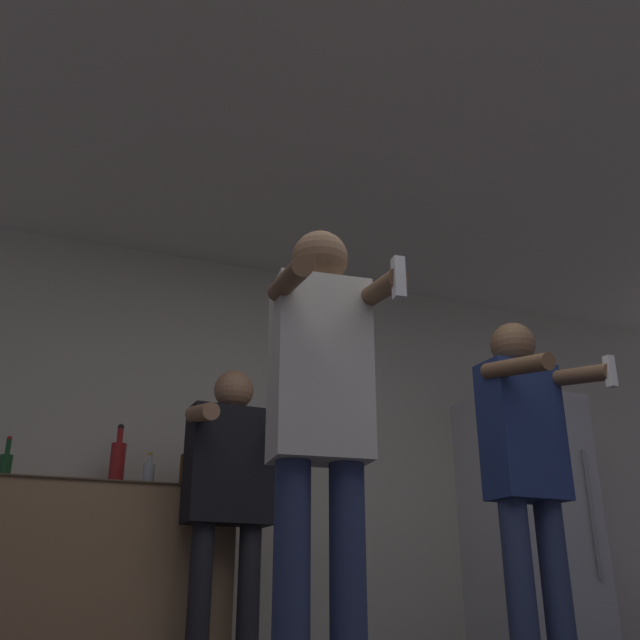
{
  "coord_description": "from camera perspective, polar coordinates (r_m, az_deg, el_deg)",
  "views": [
    {
      "loc": [
        -1.13,
        -1.52,
        0.43
      ],
      "look_at": [
        -0.3,
        0.68,
        1.36
      ],
      "focal_mm": 40.0,
      "sensor_mm": 36.0,
      "label": 1
    }
  ],
  "objects": [
    {
      "name": "person_spectator_back",
      "position": [
        3.75,
        -7.2,
        -12.92
      ],
      "size": [
        0.54,
        0.47,
        1.59
      ],
      "color": "black",
      "rests_on": "ground_plane"
    },
    {
      "name": "bottle_green_wine",
      "position": [
        4.14,
        -13.56,
        -11.96
      ],
      "size": [
        0.06,
        0.06,
        0.21
      ],
      "color": "silver",
      "rests_on": "counter"
    },
    {
      "name": "bottle_red_label",
      "position": [
        4.13,
        -15.91,
        -10.94
      ],
      "size": [
        0.08,
        0.08,
        0.35
      ],
      "color": "maroon",
      "rests_on": "counter"
    },
    {
      "name": "bottle_amber_bourbon",
      "position": [
        4.12,
        -23.88,
        -10.62
      ],
      "size": [
        0.06,
        0.06,
        0.24
      ],
      "color": "#194723",
      "rests_on": "counter"
    },
    {
      "name": "wall_back",
      "position": [
        4.53,
        -6.05,
        -10.72
      ],
      "size": [
        7.0,
        0.06,
        2.55
      ],
      "color": "beige",
      "rests_on": "ground_plane"
    },
    {
      "name": "bottle_short_whiskey",
      "position": [
        4.18,
        -10.59,
        -11.77
      ],
      "size": [
        0.08,
        0.08,
        0.31
      ],
      "color": "#563314",
      "rests_on": "counter"
    },
    {
      "name": "person_man_side",
      "position": [
        3.44,
        16.27,
        -11.15
      ],
      "size": [
        0.45,
        0.54,
        1.7
      ],
      "color": "navy",
      "rests_on": "ground_plane"
    },
    {
      "name": "ceiling_slab",
      "position": [
        3.78,
        0.46,
        12.99
      ],
      "size": [
        7.0,
        3.28,
        0.05
      ],
      "color": "silver",
      "rests_on": "wall_back"
    },
    {
      "name": "person_woman_foreground",
      "position": [
        2.42,
        0.07,
        -7.64
      ],
      "size": [
        0.42,
        0.5,
        1.71
      ],
      "color": "navy",
      "rests_on": "ground_plane"
    },
    {
      "name": "counter",
      "position": [
        4.03,
        -17.5,
        -19.67
      ],
      "size": [
        1.34,
        0.55,
        1.0
      ],
      "color": "#997551",
      "rests_on": "ground_plane"
    },
    {
      "name": "refrigerator",
      "position": [
        4.97,
        16.51,
        -15.8
      ],
      "size": [
        0.69,
        0.66,
        1.72
      ],
      "color": "silver",
      "rests_on": "ground_plane"
    }
  ]
}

